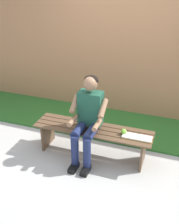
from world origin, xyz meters
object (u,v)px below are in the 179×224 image
bench_near (93,135)px  book_open (137,137)px  person_seated (88,117)px  apple (124,132)px

bench_near → book_open: 0.67m
person_seated → apple: (-0.50, -0.10, -0.20)m
bench_near → apple: size_ratio=20.85×
person_seated → apple: bearing=-168.6°
person_seated → book_open: person_seated is taller
bench_near → book_open: book_open is taller
person_seated → book_open: (-0.70, -0.07, -0.23)m
apple → book_open: bearing=170.8°
person_seated → book_open: 0.74m
bench_near → person_seated: (0.05, 0.10, 0.35)m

